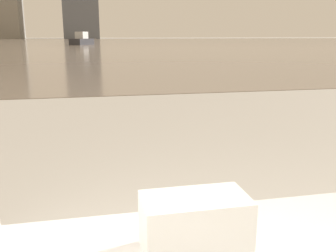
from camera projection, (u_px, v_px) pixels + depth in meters
name	position (u px, v px, depth m)	size (l,w,h in m)	color
towel_stack	(195.00, 224.00, 1.02)	(0.29, 0.16, 0.16)	white
harbor_water	(88.00, 42.00, 59.31)	(180.00, 110.00, 0.01)	gray
harbor_boat_0	(82.00, 40.00, 43.19)	(2.87, 4.13, 1.47)	#2D2D33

